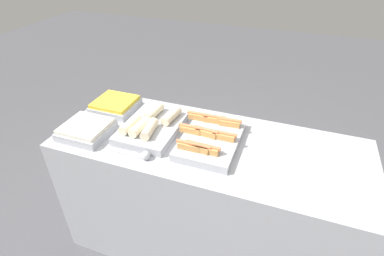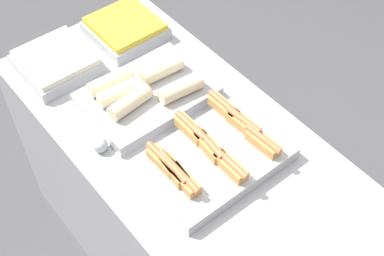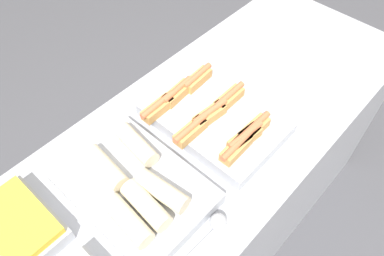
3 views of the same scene
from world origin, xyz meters
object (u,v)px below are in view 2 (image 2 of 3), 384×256
(tray_side_front, at_px, (56,62))
(tray_side_back, at_px, (125,29))
(tray_hotdogs, at_px, (213,156))
(tray_wraps, at_px, (146,93))
(serving_spoon_near, at_px, (98,143))

(tray_side_front, distance_m, tray_side_back, 0.32)
(tray_hotdogs, relative_size, tray_side_front, 1.71)
(tray_wraps, xyz_separation_m, tray_side_front, (-0.36, -0.17, -0.00))
(tray_wraps, bearing_deg, serving_spoon_near, -73.86)
(tray_side_front, xyz_separation_m, serving_spoon_near, (0.43, -0.09, -0.01))
(tray_side_back, bearing_deg, tray_side_front, -90.00)
(tray_wraps, distance_m, serving_spoon_near, 0.27)
(tray_hotdogs, distance_m, tray_side_back, 0.75)
(tray_side_front, bearing_deg, serving_spoon_near, -11.46)
(tray_side_front, distance_m, serving_spoon_near, 0.44)
(tray_wraps, height_order, tray_side_front, tray_wraps)
(tray_side_back, bearing_deg, tray_hotdogs, -11.47)
(tray_hotdogs, height_order, serving_spoon_near, tray_hotdogs)
(serving_spoon_near, bearing_deg, tray_wraps, 106.14)
(tray_hotdogs, bearing_deg, serving_spoon_near, -138.83)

